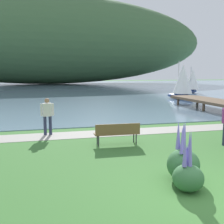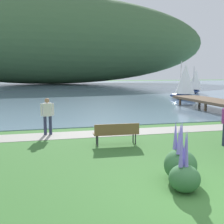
% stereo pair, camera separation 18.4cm
% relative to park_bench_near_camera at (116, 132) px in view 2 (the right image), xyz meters
% --- Properties ---
extents(ground_plane, '(200.00, 200.00, 0.00)m').
position_rel_park_bench_near_camera_xyz_m(ground_plane, '(0.79, -4.93, -0.52)').
color(ground_plane, '#3D7533').
extents(bay_water, '(180.00, 80.00, 0.04)m').
position_rel_park_bench_near_camera_xyz_m(bay_water, '(0.79, 43.77, -0.50)').
color(bay_water, '#7A99B2').
rests_on(bay_water, ground).
extents(distant_hillside, '(83.07, 28.00, 21.97)m').
position_rel_park_bench_near_camera_xyz_m(distant_hillside, '(-1.11, 62.78, 10.50)').
color(distant_hillside, '#42663D').
rests_on(distant_hillside, bay_water).
extents(shoreline_path, '(60.00, 1.50, 0.01)m').
position_rel_park_bench_near_camera_xyz_m(shoreline_path, '(0.79, 2.18, -0.52)').
color(shoreline_path, '#A39E93').
rests_on(shoreline_path, ground).
extents(park_bench_near_camera, '(1.81, 0.54, 0.88)m').
position_rel_park_bench_near_camera_xyz_m(park_bench_near_camera, '(0.00, 0.00, 0.00)').
color(park_bench_near_camera, brown).
rests_on(park_bench_near_camera, ground).
extents(person_at_shoreline, '(0.61, 0.26, 1.71)m').
position_rel_park_bench_near_camera_xyz_m(person_at_shoreline, '(-2.63, 2.50, 0.46)').
color(person_at_shoreline, '#282D47').
rests_on(person_at_shoreline, ground).
extents(echium_bush_beside_closest, '(0.87, 0.87, 1.63)m').
position_rel_park_bench_near_camera_xyz_m(echium_bush_beside_closest, '(0.73, -3.96, -0.04)').
color(echium_bush_beside_closest, '#386B3D').
rests_on(echium_bush_beside_closest, ground).
extents(echium_bush_mid_cluster, '(0.76, 0.76, 1.53)m').
position_rel_park_bench_near_camera_xyz_m(echium_bush_mid_cluster, '(0.50, -4.64, -0.12)').
color(echium_bush_mid_cluster, '#386B3D').
rests_on(echium_bush_mid_cluster, ground).
extents(sailboat_nearest_to_shore, '(2.69, 3.59, 4.08)m').
position_rel_park_bench_near_camera_xyz_m(sailboat_nearest_to_shore, '(11.84, 16.65, 1.44)').
color(sailboat_nearest_to_shore, navy).
rests_on(sailboat_nearest_to_shore, bay_water).
extents(sailboat_mid_bay, '(3.06, 2.69, 3.66)m').
position_rel_park_bench_near_camera_xyz_m(sailboat_mid_bay, '(17.56, 24.39, 1.24)').
color(sailboat_mid_bay, navy).
rests_on(sailboat_mid_bay, bay_water).
extents(pier_dock, '(2.40, 10.00, 0.80)m').
position_rel_park_bench_near_camera_xyz_m(pier_dock, '(9.79, 7.77, 0.17)').
color(pier_dock, brown).
rests_on(pier_dock, ground).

